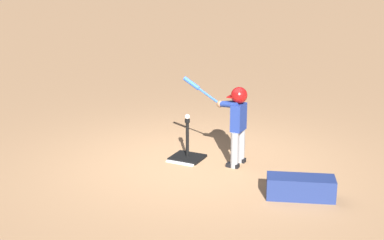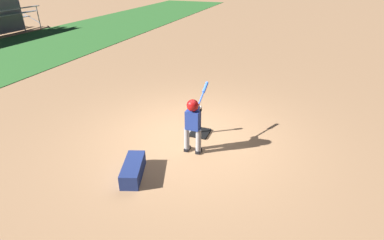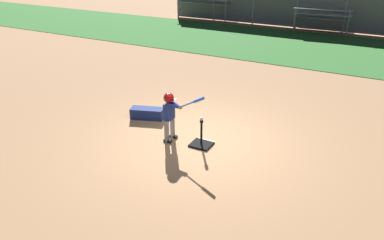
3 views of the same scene
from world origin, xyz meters
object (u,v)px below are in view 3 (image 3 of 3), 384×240
(batting_tee, at_px, (201,142))
(baseball, at_px, (202,119))
(bleachers_far_left, at_px, (322,19))
(batter_child, at_px, (170,111))
(equipment_bag, at_px, (147,113))
(bleachers_left_center, at_px, (208,7))

(batting_tee, xyz_separation_m, baseball, (0.00, 0.00, 0.58))
(baseball, relative_size, bleachers_far_left, 0.02)
(batting_tee, distance_m, baseball, 0.58)
(bleachers_far_left, bearing_deg, batter_child, -92.87)
(baseball, xyz_separation_m, equipment_bag, (-1.90, 0.63, -0.52))
(bleachers_left_center, xyz_separation_m, equipment_bag, (4.96, -13.79, -0.49))
(baseball, bearing_deg, bleachers_far_left, 90.12)
(batting_tee, height_order, equipment_bag, batting_tee)
(baseball, height_order, bleachers_far_left, bleachers_far_left)
(batter_child, distance_m, equipment_bag, 1.50)
(batter_child, bearing_deg, bleachers_far_left, 87.13)
(batting_tee, bearing_deg, equipment_bag, 161.70)
(bleachers_left_center, height_order, equipment_bag, bleachers_left_center)
(baseball, relative_size, equipment_bag, 0.09)
(batting_tee, relative_size, equipment_bag, 0.74)
(batting_tee, xyz_separation_m, bleachers_left_center, (-6.86, 14.42, 0.55))
(batter_child, distance_m, bleachers_far_left, 13.98)
(equipment_bag, bearing_deg, batter_child, -50.99)
(batter_child, bearing_deg, batting_tee, 8.04)
(bleachers_left_center, xyz_separation_m, bleachers_far_left, (6.83, -0.56, -0.01))
(batter_child, relative_size, bleachers_far_left, 0.41)
(baseball, height_order, equipment_bag, baseball)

